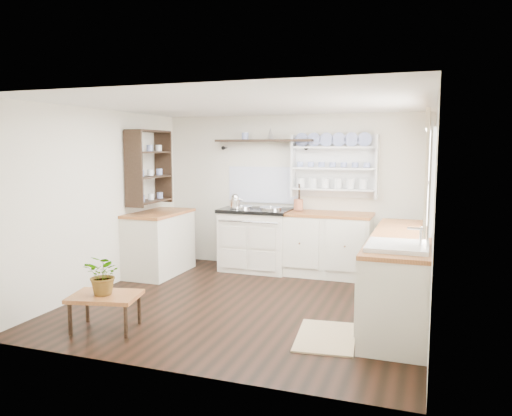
# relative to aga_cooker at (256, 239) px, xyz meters

# --- Properties ---
(floor) EXTENTS (4.00, 3.80, 0.01)m
(floor) POSITION_rel_aga_cooker_xyz_m (0.46, -1.57, -0.47)
(floor) COLOR black
(floor) RESTS_ON ground
(wall_back) EXTENTS (4.00, 0.02, 2.30)m
(wall_back) POSITION_rel_aga_cooker_xyz_m (0.46, 0.33, 0.68)
(wall_back) COLOR silver
(wall_back) RESTS_ON ground
(wall_right) EXTENTS (0.02, 3.80, 2.30)m
(wall_right) POSITION_rel_aga_cooker_xyz_m (2.46, -1.57, 0.68)
(wall_right) COLOR silver
(wall_right) RESTS_ON ground
(wall_left) EXTENTS (0.02, 3.80, 2.30)m
(wall_left) POSITION_rel_aga_cooker_xyz_m (-1.54, -1.57, 0.68)
(wall_left) COLOR silver
(wall_left) RESTS_ON ground
(ceiling) EXTENTS (4.00, 3.80, 0.01)m
(ceiling) POSITION_rel_aga_cooker_xyz_m (0.46, -1.57, 1.83)
(ceiling) COLOR white
(ceiling) RESTS_ON wall_back
(window) EXTENTS (0.08, 1.55, 1.22)m
(window) POSITION_rel_aga_cooker_xyz_m (2.40, -1.42, 1.10)
(window) COLOR white
(window) RESTS_ON wall_right
(aga_cooker) EXTENTS (1.03, 0.72, 0.95)m
(aga_cooker) POSITION_rel_aga_cooker_xyz_m (0.00, 0.00, 0.00)
(aga_cooker) COLOR beige
(aga_cooker) RESTS_ON floor
(back_cabinets) EXTENTS (1.27, 0.63, 0.90)m
(back_cabinets) POSITION_rel_aga_cooker_xyz_m (1.06, 0.03, -0.01)
(back_cabinets) COLOR beige
(back_cabinets) RESTS_ON floor
(right_cabinets) EXTENTS (0.62, 2.43, 0.90)m
(right_cabinets) POSITION_rel_aga_cooker_xyz_m (2.16, -1.47, -0.01)
(right_cabinets) COLOR beige
(right_cabinets) RESTS_ON floor
(belfast_sink) EXTENTS (0.55, 0.60, 0.45)m
(belfast_sink) POSITION_rel_aga_cooker_xyz_m (2.16, -2.22, 0.33)
(belfast_sink) COLOR white
(belfast_sink) RESTS_ON right_cabinets
(left_cabinets) EXTENTS (0.62, 1.13, 0.90)m
(left_cabinets) POSITION_rel_aga_cooker_xyz_m (-1.24, -0.67, -0.01)
(left_cabinets) COLOR beige
(left_cabinets) RESTS_ON floor
(plate_rack) EXTENTS (1.20, 0.22, 0.90)m
(plate_rack) POSITION_rel_aga_cooker_xyz_m (1.11, 0.29, 1.09)
(plate_rack) COLOR white
(plate_rack) RESTS_ON wall_back
(high_shelf) EXTENTS (1.50, 0.29, 0.16)m
(high_shelf) POSITION_rel_aga_cooker_xyz_m (0.06, 0.21, 1.44)
(high_shelf) COLOR black
(high_shelf) RESTS_ON wall_back
(left_shelving) EXTENTS (0.28, 0.80, 1.05)m
(left_shelving) POSITION_rel_aga_cooker_xyz_m (-1.38, -0.67, 1.08)
(left_shelving) COLOR black
(left_shelving) RESTS_ON wall_left
(kettle) EXTENTS (0.17, 0.17, 0.20)m
(kettle) POSITION_rel_aga_cooker_xyz_m (-0.28, -0.12, 0.56)
(kettle) COLOR silver
(kettle) RESTS_ON aga_cooker
(utensil_crock) EXTENTS (0.14, 0.14, 0.16)m
(utensil_crock) POSITION_rel_aga_cooker_xyz_m (0.62, 0.11, 0.52)
(utensil_crock) COLOR #A45B3C
(utensil_crock) RESTS_ON back_cabinets
(center_table) EXTENTS (0.75, 0.61, 0.36)m
(center_table) POSITION_rel_aga_cooker_xyz_m (-0.61, -2.83, -0.15)
(center_table) COLOR brown
(center_table) RESTS_ON floor
(potted_plant) EXTENTS (0.39, 0.34, 0.41)m
(potted_plant) POSITION_rel_aga_cooker_xyz_m (-0.61, -2.83, 0.09)
(potted_plant) COLOR #3F7233
(potted_plant) RESTS_ON center_table
(floor_rug) EXTENTS (0.64, 0.90, 0.02)m
(floor_rug) POSITION_rel_aga_cooker_xyz_m (1.53, -2.32, -0.46)
(floor_rug) COLOR #928455
(floor_rug) RESTS_ON floor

